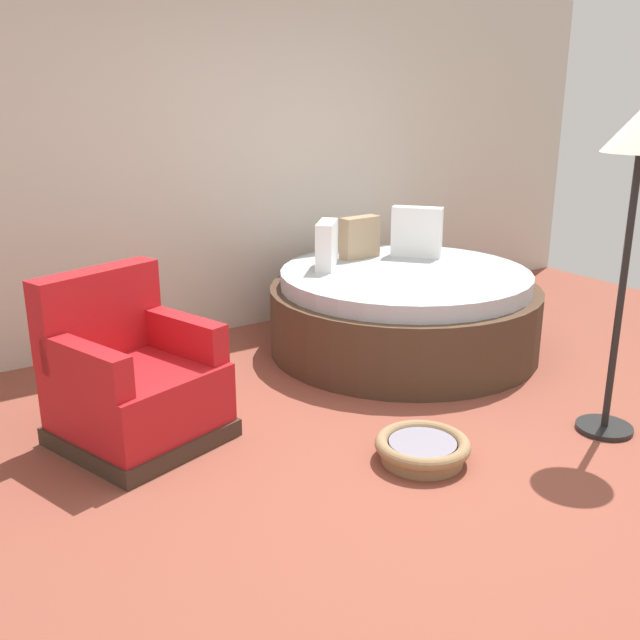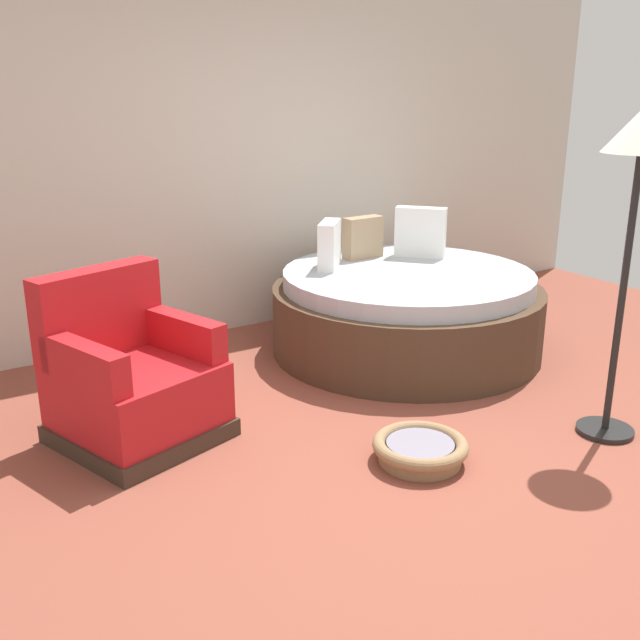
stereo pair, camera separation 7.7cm
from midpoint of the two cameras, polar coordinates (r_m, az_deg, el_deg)
ground_plane at (r=4.12m, az=7.75°, el=-10.21°), size 8.00×8.00×0.02m
back_wall at (r=5.83m, az=-8.11°, el=12.11°), size 8.00×0.12×2.71m
round_daybed at (r=5.52m, az=7.08°, el=0.74°), size 2.00×2.00×1.00m
red_armchair at (r=4.24m, az=-13.95°, el=-4.69°), size 1.00×1.00×0.94m
pet_basket at (r=3.99m, az=8.33°, el=-9.89°), size 0.51×0.51×0.13m
floor_lamp at (r=4.20m, az=24.05°, el=11.10°), size 0.40×0.40×1.82m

